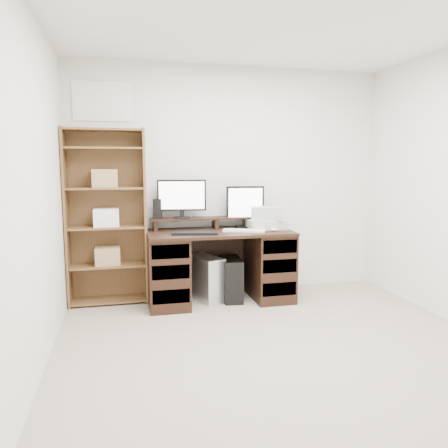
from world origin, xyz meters
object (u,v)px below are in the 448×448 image
object	(u,v)px
monitor_small	(245,205)
desk	(219,264)
monitor_wide	(182,197)
tower_black	(231,279)
bookshelf	(106,215)
tower_silver	(206,278)
printer	(266,224)

from	to	relation	value
monitor_small	desk	bearing A→B (deg)	-145.71
monitor_wide	tower_black	bearing A→B (deg)	-14.38
desk	bookshelf	size ratio (longest dim) A/B	0.83
monitor_wide	tower_silver	xyz separation A→B (m)	(0.23, -0.14, -0.86)
tower_black	monitor_wide	bearing A→B (deg)	164.48
desk	tower_black	xyz separation A→B (m)	(0.13, 0.01, -0.16)
desk	monitor_wide	distance (m)	0.82
tower_silver	monitor_wide	bearing A→B (deg)	129.29
printer	monitor_wide	bearing A→B (deg)	167.49
monitor_wide	tower_black	world-z (taller)	monitor_wide
desk	bookshelf	bearing A→B (deg)	169.45
tower_silver	desk	bearing A→B (deg)	-43.07
tower_silver	tower_black	xyz separation A→B (m)	(0.27, -0.05, -0.01)
tower_silver	tower_black	bearing A→B (deg)	-29.55
desk	printer	world-z (taller)	printer
tower_silver	printer	bearing A→B (deg)	-22.63
desk	tower_black	size ratio (longest dim) A/B	3.23
printer	tower_silver	xyz separation A→B (m)	(-0.66, 0.04, -0.56)
desk	monitor_small	bearing A→B (deg)	28.29
tower_black	tower_silver	bearing A→B (deg)	175.02
printer	tower_silver	world-z (taller)	printer
monitor_wide	printer	size ratio (longest dim) A/B	1.34
monitor_small	bookshelf	distance (m)	1.48
bookshelf	tower_silver	bearing A→B (deg)	-8.67
tower_silver	tower_black	world-z (taller)	tower_silver
desk	tower_silver	xyz separation A→B (m)	(-0.13, 0.06, -0.15)
monitor_wide	bookshelf	world-z (taller)	bookshelf
desk	monitor_small	world-z (taller)	monitor_small
monitor_small	tower_silver	xyz separation A→B (m)	(-0.46, -0.12, -0.76)
desk	bookshelf	xyz separation A→B (m)	(-1.14, 0.21, 0.53)
desk	tower_silver	world-z (taller)	desk
monitor_small	bookshelf	bearing A→B (deg)	-175.38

